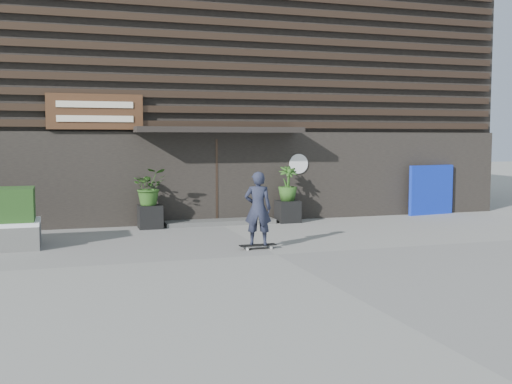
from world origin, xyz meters
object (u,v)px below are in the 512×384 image
object	(u,v)px
planter_pot_left	(150,217)
skateboarder	(258,209)
planter_pot_right	(288,211)
blue_tarp	(431,190)

from	to	relation	value
planter_pot_left	skateboarder	distance (m)	4.14
planter_pot_left	planter_pot_right	bearing A→B (deg)	0.00
planter_pot_right	blue_tarp	world-z (taller)	blue_tarp
skateboarder	planter_pot_right	bearing A→B (deg)	60.97
skateboarder	blue_tarp	bearing A→B (deg)	30.37
planter_pot_left	blue_tarp	world-z (taller)	blue_tarp
planter_pot_left	blue_tarp	bearing A→B (deg)	2.00
planter_pot_right	blue_tarp	size ratio (longest dim) A/B	0.37
planter_pot_left	skateboarder	bearing A→B (deg)	-64.90
planter_pot_left	planter_pot_right	xyz separation A→B (m)	(3.80, 0.00, 0.00)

